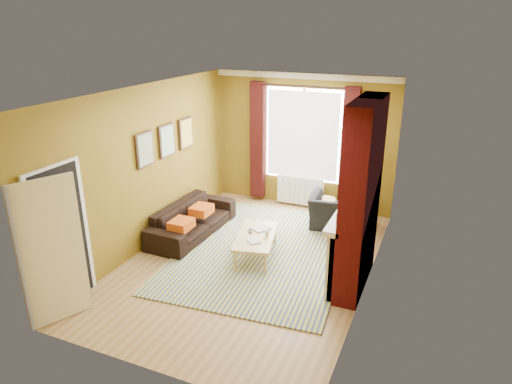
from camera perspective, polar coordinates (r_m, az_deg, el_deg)
ground at (r=7.68m, az=-0.74°, el=-8.67°), size 5.50×5.50×0.00m
room_walls at (r=7.13m, az=4.79°, el=1.12°), size 3.82×5.54×2.83m
striped_rug at (r=7.98m, az=0.90°, el=-7.36°), size 3.08×4.06×0.02m
sofa at (r=8.57m, az=-7.99°, el=-3.40°), size 0.85×2.05×0.59m
armchair at (r=8.88m, az=10.15°, el=-2.38°), size 1.15×1.03×0.67m
coffee_table at (r=7.66m, az=0.01°, el=-5.67°), size 0.87×1.32×0.40m
wicker_stool at (r=9.07m, az=8.60°, el=-2.34°), size 0.53×0.53×0.51m
floor_lamp at (r=8.93m, az=14.60°, el=2.94°), size 0.24×0.24×1.45m
book_a at (r=7.40m, az=-0.96°, el=-6.20°), size 0.31×0.30×0.02m
book_b at (r=7.93m, az=0.21°, el=-4.29°), size 0.35×0.38×0.02m
mug at (r=7.60m, az=1.39°, el=-5.17°), size 0.13×0.13×0.09m
tv_remote at (r=7.75m, az=-0.73°, el=-4.90°), size 0.12×0.16×0.02m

